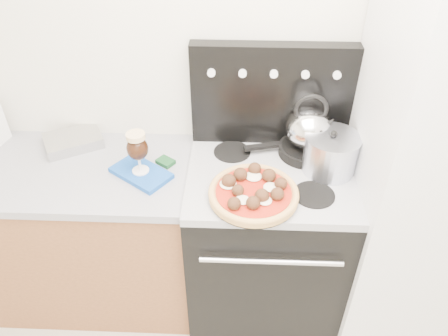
# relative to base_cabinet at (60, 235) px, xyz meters

# --- Properties ---
(room_shell) EXTENTS (3.52, 3.01, 2.52)m
(room_shell) POSITION_rel_base_cabinet_xyz_m (1.02, -0.91, 0.82)
(room_shell) COLOR beige
(room_shell) RESTS_ON ground
(base_cabinet) EXTENTS (1.45, 0.60, 0.86)m
(base_cabinet) POSITION_rel_base_cabinet_xyz_m (0.00, 0.00, 0.00)
(base_cabinet) COLOR brown
(base_cabinet) RESTS_ON ground
(countertop) EXTENTS (1.48, 0.63, 0.04)m
(countertop) POSITION_rel_base_cabinet_xyz_m (0.00, 0.00, 0.45)
(countertop) COLOR #9696A0
(countertop) RESTS_ON base_cabinet
(stove_body) EXTENTS (0.76, 0.65, 0.88)m
(stove_body) POSITION_rel_base_cabinet_xyz_m (1.10, -0.02, 0.01)
(stove_body) COLOR black
(stove_body) RESTS_ON ground
(cooktop) EXTENTS (0.76, 0.65, 0.04)m
(cooktop) POSITION_rel_base_cabinet_xyz_m (1.10, -0.02, 0.47)
(cooktop) COLOR #ADADB2
(cooktop) RESTS_ON stove_body
(backguard) EXTENTS (0.76, 0.08, 0.50)m
(backguard) POSITION_rel_base_cabinet_xyz_m (1.10, 0.25, 0.74)
(backguard) COLOR black
(backguard) RESTS_ON cooktop
(fridge) EXTENTS (0.64, 0.68, 1.90)m
(fridge) POSITION_rel_base_cabinet_xyz_m (1.80, -0.05, 0.52)
(fridge) COLOR silver
(fridge) RESTS_ON ground
(foil_sheet) EXTENTS (0.33, 0.30, 0.05)m
(foil_sheet) POSITION_rel_base_cabinet_xyz_m (0.12, 0.18, 0.50)
(foil_sheet) COLOR silver
(foil_sheet) RESTS_ON countertop
(oven_mitt) EXTENTS (0.31, 0.29, 0.02)m
(oven_mitt) POSITION_rel_base_cabinet_xyz_m (0.51, -0.04, 0.48)
(oven_mitt) COLOR #164EB0
(oven_mitt) RESTS_ON countertop
(beer_glass) EXTENTS (0.12, 0.12, 0.21)m
(beer_glass) POSITION_rel_base_cabinet_xyz_m (0.51, -0.04, 0.60)
(beer_glass) COLOR black
(beer_glass) RESTS_ON oven_mitt
(pizza_pan) EXTENTS (0.40, 0.40, 0.01)m
(pizza_pan) POSITION_rel_base_cabinet_xyz_m (1.02, -0.21, 0.50)
(pizza_pan) COLOR black
(pizza_pan) RESTS_ON cooktop
(pizza) EXTENTS (0.40, 0.40, 0.05)m
(pizza) POSITION_rel_base_cabinet_xyz_m (1.02, -0.21, 0.53)
(pizza) COLOR gold
(pizza) RESTS_ON pizza_pan
(skillet) EXTENTS (0.31, 0.31, 0.05)m
(skillet) POSITION_rel_base_cabinet_xyz_m (1.28, 0.13, 0.51)
(skillet) COLOR black
(skillet) RESTS_ON cooktop
(tea_kettle) EXTENTS (0.26, 0.26, 0.23)m
(tea_kettle) POSITION_rel_base_cabinet_xyz_m (1.28, 0.13, 0.65)
(tea_kettle) COLOR silver
(tea_kettle) RESTS_ON skillet
(stock_pot) EXTENTS (0.30, 0.30, 0.17)m
(stock_pot) POSITION_rel_base_cabinet_xyz_m (1.37, 0.01, 0.58)
(stock_pot) COLOR silver
(stock_pot) RESTS_ON cooktop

